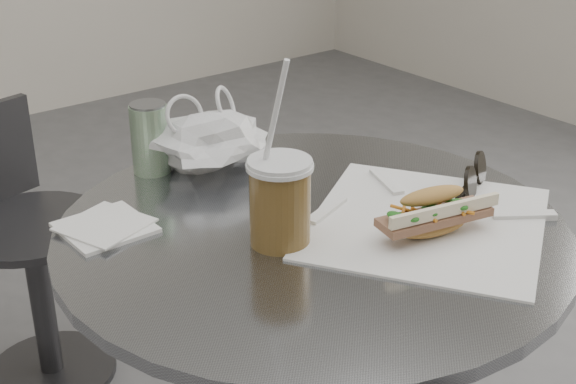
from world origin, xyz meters
TOP-DOWN VIEW (x-y plane):
  - cafe_table at (0.00, 0.20)m, footprint 0.76×0.76m
  - chair_far at (-0.14, 1.10)m, footprint 0.36×0.39m
  - sandwich_paper at (0.14, 0.10)m, footprint 0.47×0.47m
  - banh_mi at (0.11, 0.07)m, footprint 0.22×0.12m
  - iced_coffee at (-0.07, 0.19)m, footprint 0.09×0.09m
  - sunglasses at (0.28, 0.14)m, footprint 0.12×0.08m
  - plastic_bag at (-0.00, 0.46)m, footprint 0.24×0.22m
  - napkin_stack at (-0.25, 0.38)m, footprint 0.14×0.14m
  - drink_can at (-0.09, 0.52)m, footprint 0.06×0.06m

SIDE VIEW (x-z plane):
  - chair_far at x=-0.14m, z-range -0.03..0.64m
  - cafe_table at x=0.00m, z-range 0.10..0.84m
  - sandwich_paper at x=0.14m, z-range 0.74..0.74m
  - napkin_stack at x=-0.25m, z-range 0.74..0.75m
  - sunglasses at x=0.28m, z-range 0.73..0.79m
  - banh_mi at x=0.11m, z-range 0.74..0.81m
  - plastic_bag at x=0.00m, z-range 0.74..0.84m
  - drink_can at x=-0.09m, z-range 0.74..0.86m
  - iced_coffee at x=-0.07m, z-range 0.67..0.94m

